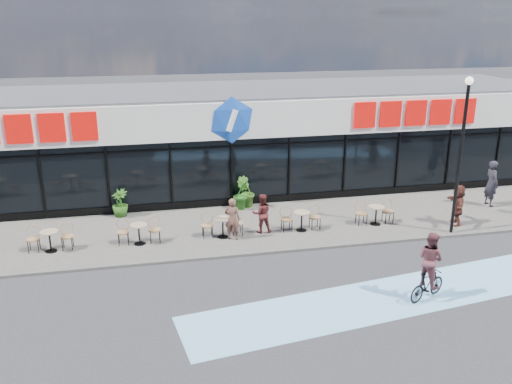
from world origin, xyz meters
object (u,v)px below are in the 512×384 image
pedestrian_b (491,183)px  cyclist_a (429,270)px  pedestrian_a (458,205)px  patron_right (262,213)px  patron_left (232,219)px  potted_plant_left (120,203)px  potted_plant_right (246,192)px  lamp_post (462,144)px  potted_plant_mid (241,194)px

pedestrian_b → cyclist_a: bearing=133.1°
pedestrian_a → pedestrian_b: bearing=139.1°
patron_right → pedestrian_a: bearing=176.6°
pedestrian_b → patron_left: bearing=94.3°
potted_plant_left → patron_left: patron_left is taller
pedestrian_b → potted_plant_right: bearing=76.6°
lamp_post → patron_right: lamp_post is taller
pedestrian_a → cyclist_a: (-3.91, -4.88, 0.03)m
potted_plant_mid → pedestrian_a: size_ratio=0.81×
patron_left → patron_right: patron_left is taller
lamp_post → potted_plant_right: size_ratio=4.39×
pedestrian_b → pedestrian_a: bearing=120.6°
pedestrian_b → cyclist_a: (-6.47, -6.53, -0.15)m
patron_left → pedestrian_a: bearing=-161.6°
patron_right → potted_plant_right: bearing=-86.8°
potted_plant_mid → potted_plant_left: bearing=178.2°
potted_plant_mid → pedestrian_a: bearing=-23.9°
potted_plant_mid → patron_right: size_ratio=0.86×
potted_plant_left → potted_plant_right: size_ratio=0.86×
patron_right → pedestrian_b: (10.09, 0.87, 0.24)m
potted_plant_mid → cyclist_a: (3.88, -8.33, 0.18)m
lamp_post → pedestrian_a: bearing=48.9°
lamp_post → potted_plant_left: size_ratio=5.12×
potted_plant_left → patron_right: size_ratio=0.75×
potted_plant_right → pedestrian_a: (7.56, -3.65, 0.14)m
patron_right → lamp_post: bearing=170.4°
cyclist_a → pedestrian_b: bearing=45.2°
potted_plant_left → potted_plant_right: 5.15m
lamp_post → patron_right: bearing=167.9°
potted_plant_right → pedestrian_b: pedestrian_b is taller
potted_plant_right → pedestrian_b: bearing=-11.2°
potted_plant_left → cyclist_a: size_ratio=0.54×
pedestrian_a → lamp_post: bearing=-24.8°
potted_plant_left → cyclist_a: bearing=-44.0°
patron_left → patron_right: size_ratio=1.04×
lamp_post → cyclist_a: (-3.30, -4.18, -2.53)m
lamp_post → potted_plant_right: bearing=147.9°
cyclist_a → lamp_post: bearing=51.7°
potted_plant_right → patron_left: bearing=-109.2°
patron_left → cyclist_a: (4.79, -5.25, 0.05)m
lamp_post → potted_plant_left: (-12.10, 4.31, -2.80)m
patron_right → cyclist_a: 6.71m
patron_right → pedestrian_a: 7.57m
potted_plant_mid → potted_plant_right: (0.23, 0.20, 0.00)m
potted_plant_mid → cyclist_a: 9.19m
cyclist_a → potted_plant_left: bearing=136.0°
pedestrian_b → patron_right: bearing=92.8°
potted_plant_left → potted_plant_mid: 4.92m
potted_plant_left → cyclist_a: cyclist_a is taller
lamp_post → cyclist_a: size_ratio=2.75×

